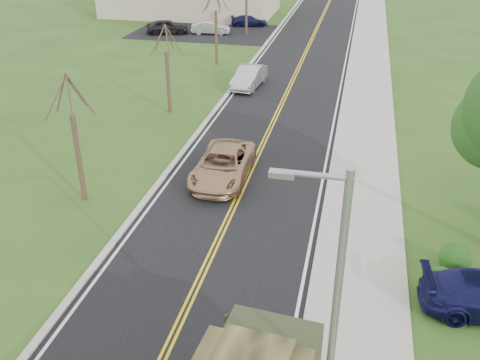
% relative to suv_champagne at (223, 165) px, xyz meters
% --- Properties ---
extents(road, '(8.00, 120.00, 0.01)m').
position_rel_suv_champagne_xyz_m(road, '(1.18, 26.51, -0.76)').
color(road, black).
rests_on(road, ground).
extents(curb_right, '(0.30, 120.00, 0.12)m').
position_rel_suv_champagne_xyz_m(curb_right, '(5.33, 26.51, -0.71)').
color(curb_right, '#9E998E').
rests_on(curb_right, ground).
extents(sidewalk_right, '(3.20, 120.00, 0.10)m').
position_rel_suv_champagne_xyz_m(sidewalk_right, '(7.08, 26.51, -0.72)').
color(sidewalk_right, '#9E998E').
rests_on(sidewalk_right, ground).
extents(curb_left, '(0.30, 120.00, 0.10)m').
position_rel_suv_champagne_xyz_m(curb_left, '(-2.97, 26.51, -0.72)').
color(curb_left, '#9E998E').
rests_on(curb_left, ground).
extents(street_light, '(1.65, 0.22, 8.00)m').
position_rel_suv_champagne_xyz_m(street_light, '(6.08, -13.99, 3.66)').
color(street_light, gray).
rests_on(street_light, ground).
extents(bare_tree_a, '(1.93, 2.26, 6.08)m').
position_rel_suv_champagne_xyz_m(bare_tree_a, '(-5.82, -3.49, 1.86)').
color(bare_tree_a, '#38281C').
rests_on(bare_tree_a, ground).
extents(bare_tree_b, '(1.83, 2.14, 5.73)m').
position_rel_suv_champagne_xyz_m(bare_tree_b, '(-5.82, 8.51, 1.71)').
color(bare_tree_b, '#38281C').
rests_on(bare_tree_b, ground).
extents(bare_tree_c, '(2.04, 2.39, 6.42)m').
position_rel_suv_champagne_xyz_m(bare_tree_c, '(-5.82, 20.51, 2.01)').
color(bare_tree_c, '#38281C').
rests_on(bare_tree_c, ground).
extents(bare_tree_d, '(1.88, 2.20, 5.91)m').
position_rel_suv_champagne_xyz_m(bare_tree_d, '(-5.82, 32.51, 1.78)').
color(bare_tree_d, '#38281C').
rests_on(bare_tree_d, ground).
extents(suv_champagne, '(2.61, 5.56, 1.54)m').
position_rel_suv_champagne_xyz_m(suv_champagne, '(0.00, 0.00, 0.00)').
color(suv_champagne, tan).
rests_on(suv_champagne, ground).
extents(sedan_silver, '(2.06, 4.78, 1.53)m').
position_rel_suv_champagne_xyz_m(sedan_silver, '(-1.82, 14.91, -0.00)').
color(sedan_silver, '#AFAFB4').
rests_on(sedan_silver, ground).
extents(lot_car_dark, '(4.68, 3.07, 1.48)m').
position_rel_suv_champagne_xyz_m(lot_car_dark, '(-13.89, 30.68, -0.03)').
color(lot_car_dark, black).
rests_on(lot_car_dark, ground).
extents(lot_car_silver, '(4.13, 1.91, 1.31)m').
position_rel_suv_champagne_xyz_m(lot_car_silver, '(-9.46, 31.67, -0.11)').
color(lot_car_silver, '#B8B9BE').
rests_on(lot_car_silver, ground).
extents(lot_car_navy, '(4.30, 2.47, 1.17)m').
position_rel_suv_champagne_xyz_m(lot_car_navy, '(-6.34, 36.51, -0.18)').
color(lot_car_navy, '#0F123A').
rests_on(lot_car_navy, ground).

